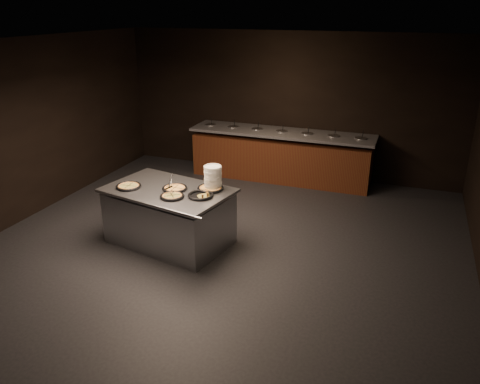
% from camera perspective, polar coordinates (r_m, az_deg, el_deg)
% --- Properties ---
extents(room, '(7.02, 8.02, 2.92)m').
position_cam_1_polar(room, '(6.08, -3.89, 3.53)').
color(room, black).
rests_on(room, ground).
extents(salad_bar, '(3.70, 0.83, 1.18)m').
position_cam_1_polar(salad_bar, '(9.59, 4.96, 4.08)').
color(salad_bar, '#4E2D12').
rests_on(salad_bar, ground).
extents(serving_counter, '(1.99, 1.49, 0.86)m').
position_cam_1_polar(serving_counter, '(7.07, -8.60, -3.03)').
color(serving_counter, '#ADAFB4').
rests_on(serving_counter, ground).
extents(plate_stack, '(0.26, 0.26, 0.34)m').
position_cam_1_polar(plate_stack, '(6.79, -3.33, 1.78)').
color(plate_stack, white).
rests_on(plate_stack, serving_counter).
extents(pan_veggie_whole, '(0.37, 0.37, 0.04)m').
position_cam_1_polar(pan_veggie_whole, '(7.06, -13.43, 0.69)').
color(pan_veggie_whole, black).
rests_on(pan_veggie_whole, serving_counter).
extents(pan_cheese_whole, '(0.37, 0.37, 0.04)m').
position_cam_1_polar(pan_cheese_whole, '(6.85, -7.97, 0.46)').
color(pan_cheese_whole, black).
rests_on(pan_cheese_whole, serving_counter).
extents(pan_cheese_slices_a, '(0.38, 0.38, 0.04)m').
position_cam_1_polar(pan_cheese_slices_a, '(6.80, -3.61, 0.47)').
color(pan_cheese_slices_a, black).
rests_on(pan_cheese_slices_a, serving_counter).
extents(pan_cheese_slices_b, '(0.34, 0.34, 0.04)m').
position_cam_1_polar(pan_cheese_slices_b, '(6.58, -8.28, -0.49)').
color(pan_cheese_slices_b, black).
rests_on(pan_cheese_slices_b, serving_counter).
extents(pan_veggie_slices, '(0.36, 0.36, 0.04)m').
position_cam_1_polar(pan_veggie_slices, '(6.56, -4.82, -0.40)').
color(pan_veggie_slices, black).
rests_on(pan_veggie_slices, serving_counter).
extents(server_left, '(0.17, 0.33, 0.17)m').
position_cam_1_polar(server_left, '(6.96, -8.43, 1.30)').
color(server_left, '#ADAFB4').
rests_on(server_left, serving_counter).
extents(server_right, '(0.32, 0.16, 0.16)m').
position_cam_1_polar(server_right, '(6.62, -8.52, 0.17)').
color(server_right, '#ADAFB4').
rests_on(server_right, serving_counter).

